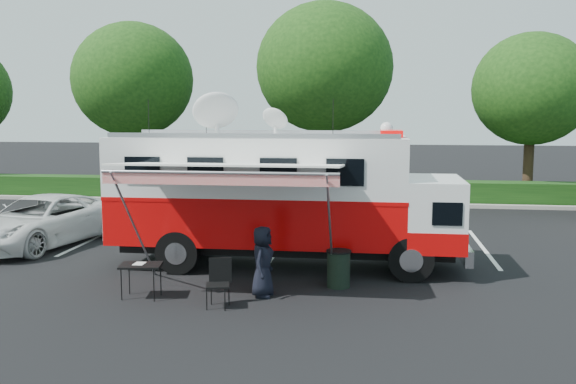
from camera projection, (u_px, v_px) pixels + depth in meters
name	position (u px, v px, depth m)	size (l,w,h in m)	color
ground_plane	(285.00, 266.00, 16.75)	(120.00, 120.00, 0.00)	black
back_border	(350.00, 89.00, 28.65)	(60.00, 6.14, 8.87)	#9E998E
stall_lines	(283.00, 242.00, 19.77)	(24.12, 5.50, 0.01)	silver
command_truck	(282.00, 196.00, 16.53)	(9.04, 2.49, 4.34)	black
awning	(229.00, 169.00, 13.97)	(4.93, 2.56, 2.98)	white
white_suv	(42.00, 245.00, 19.35)	(2.48, 5.38, 1.49)	silver
person	(263.00, 296.00, 14.07)	(0.76, 0.50, 1.56)	black
folding_table	(141.00, 266.00, 13.88)	(0.97, 0.75, 0.75)	black
folding_chair	(219.00, 278.00, 13.31)	(0.57, 0.60, 1.00)	black
trash_bin	(339.00, 269.00, 14.77)	(0.58, 0.58, 0.86)	black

